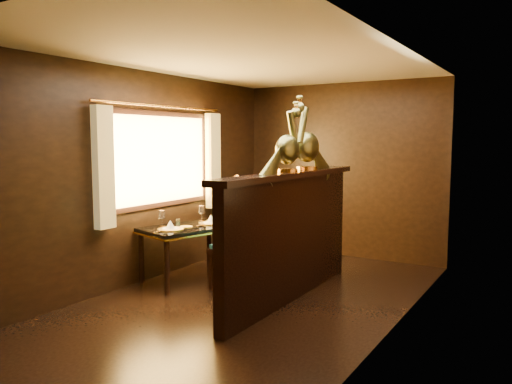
# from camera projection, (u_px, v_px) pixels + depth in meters

# --- Properties ---
(ground) EXTENTS (5.00, 5.00, 0.00)m
(ground) POSITION_uv_depth(u_px,v_px,m) (250.00, 301.00, 5.24)
(ground) COLOR black
(ground) RESTS_ON ground
(room_shell) EXTENTS (3.04, 5.04, 2.52)m
(room_shell) POSITION_uv_depth(u_px,v_px,m) (243.00, 150.00, 5.13)
(room_shell) COLOR black
(room_shell) RESTS_ON ground
(partition) EXTENTS (0.26, 2.70, 1.36)m
(partition) POSITION_uv_depth(u_px,v_px,m) (290.00, 233.00, 5.25)
(partition) COLOR black
(partition) RESTS_ON ground
(dining_table) EXTENTS (0.97, 1.28, 0.87)m
(dining_table) POSITION_uv_depth(u_px,v_px,m) (190.00, 232.00, 5.95)
(dining_table) COLOR black
(dining_table) RESTS_ON ground
(chair_left) EXTENTS (0.55, 0.57, 1.33)m
(chair_left) POSITION_uv_depth(u_px,v_px,m) (244.00, 231.00, 5.51)
(chair_left) COLOR black
(chair_left) RESTS_ON ground
(chair_right) EXTENTS (0.52, 0.54, 1.23)m
(chair_right) POSITION_uv_depth(u_px,v_px,m) (257.00, 232.00, 5.70)
(chair_right) COLOR black
(chair_right) RESTS_ON ground
(peacock_left) EXTENTS (0.23, 0.61, 0.73)m
(peacock_left) POSITION_uv_depth(u_px,v_px,m) (288.00, 136.00, 5.07)
(peacock_left) COLOR #184930
(peacock_left) RESTS_ON partition
(peacock_right) EXTENTS (0.25, 0.67, 0.80)m
(peacock_right) POSITION_uv_depth(u_px,v_px,m) (307.00, 134.00, 5.46)
(peacock_right) COLOR #184930
(peacock_right) RESTS_ON partition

